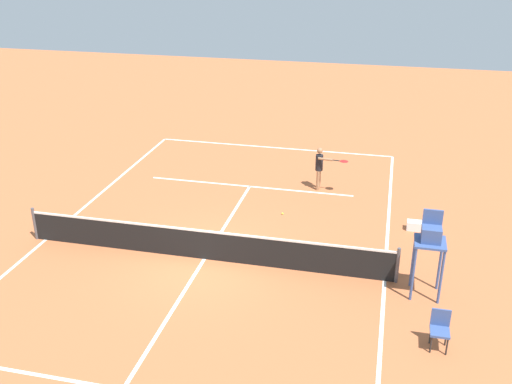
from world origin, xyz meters
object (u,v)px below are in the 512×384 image
(player_serving, at_px, (320,165))
(equipment_bag, at_px, (419,226))
(tennis_ball, at_px, (282,214))
(courtside_chair_near, at_px, (440,328))
(umpire_chair, at_px, (430,241))

(player_serving, xyz_separation_m, equipment_bag, (-3.59, 2.62, -0.83))
(tennis_ball, xyz_separation_m, equipment_bag, (-4.54, 0.13, 0.12))
(tennis_ball, xyz_separation_m, courtside_chair_near, (-4.86, 6.14, 0.50))
(umpire_chair, height_order, equipment_bag, umpire_chair)
(umpire_chair, relative_size, equipment_bag, 3.17)
(player_serving, distance_m, tennis_ball, 2.82)
(equipment_bag, bearing_deg, courtside_chair_near, 93.09)
(umpire_chair, xyz_separation_m, equipment_bag, (0.07, -3.79, -1.46))
(player_serving, height_order, equipment_bag, player_serving)
(umpire_chair, height_order, courtside_chair_near, umpire_chair)
(tennis_ball, bearing_deg, umpire_chair, 139.56)
(player_serving, distance_m, equipment_bag, 4.52)
(umpire_chair, bearing_deg, player_serving, -60.29)
(tennis_ball, bearing_deg, player_serving, -110.81)
(tennis_ball, bearing_deg, equipment_bag, 178.37)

